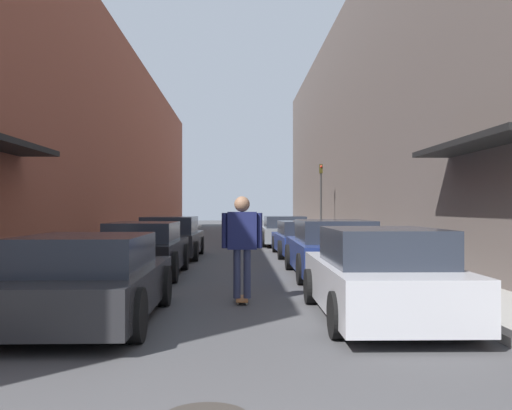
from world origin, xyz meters
TOP-DOWN VIEW (x-y plane):
  - ground at (0.00, 19.74)m, footprint 108.55×108.55m
  - curb_strip_left at (-4.12, 24.67)m, footprint 1.80×49.34m
  - curb_strip_right at (4.12, 24.67)m, footprint 1.80×49.34m
  - building_row_left at (-7.02, 24.66)m, footprint 4.90×49.34m
  - building_row_right at (7.02, 24.67)m, footprint 4.90×49.34m
  - parked_car_left_0 at (-2.15, 6.01)m, footprint 2.01×4.29m
  - parked_car_left_1 at (-2.26, 11.61)m, footprint 1.86×4.28m
  - parked_car_left_2 at (-2.23, 16.76)m, footprint 2.00×4.54m
  - parked_car_right_0 at (2.12, 6.14)m, footprint 1.90×4.28m
  - parked_car_right_1 at (2.28, 11.39)m, footprint 1.99×4.78m
  - parked_car_right_2 at (2.24, 17.40)m, footprint 1.88×4.84m
  - parked_car_right_3 at (2.07, 22.99)m, footprint 2.09×4.61m
  - skateboarder at (0.08, 7.71)m, footprint 0.71×0.78m
  - traffic_light at (4.16, 26.08)m, footprint 0.16×0.22m

SIDE VIEW (x-z plane):
  - ground at x=0.00m, z-range 0.00..0.00m
  - curb_strip_left at x=-4.12m, z-range 0.00..0.12m
  - curb_strip_right at x=4.12m, z-range 0.00..0.12m
  - parked_car_right_2 at x=2.24m, z-range -0.02..1.19m
  - parked_car_left_0 at x=-2.15m, z-range -0.02..1.25m
  - parked_car_right_3 at x=2.07m, z-range -0.02..1.27m
  - parked_car_left_1 at x=-2.26m, z-range -0.01..1.30m
  - parked_car_right_0 at x=2.12m, z-range -0.03..1.32m
  - parked_car_left_2 at x=-2.23m, z-range -0.03..1.34m
  - parked_car_right_1 at x=2.28m, z-range -0.02..1.34m
  - skateboarder at x=0.08m, z-range 0.22..2.08m
  - traffic_light at x=4.16m, z-range 0.54..4.26m
  - building_row_left at x=-7.02m, z-range 0.00..9.29m
  - building_row_right at x=7.02m, z-range 0.00..11.34m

